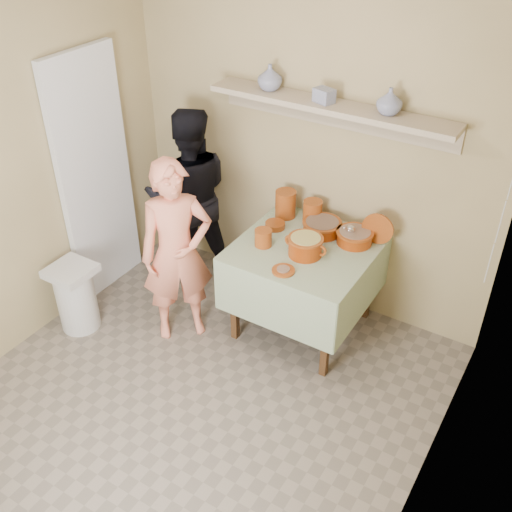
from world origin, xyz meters
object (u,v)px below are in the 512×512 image
Objects in this scene: person_helper at (190,196)px; serving_table at (305,260)px; cazuela_rice at (305,245)px; person_cook at (177,253)px; trash_bin at (76,297)px.

serving_table is (1.18, -0.18, -0.12)m from person_helper.
cazuela_rice is (1.23, -0.27, 0.09)m from person_helper.
person_helper reaches higher than serving_table.
person_cook reaches higher than serving_table.
cazuela_rice is at bearing 27.66° from trash_bin.
trash_bin is (-0.32, -1.08, -0.47)m from person_helper.
person_cook reaches higher than trash_bin.
person_helper is at bearing 73.67° from person_cook.
person_cook is at bearing -152.81° from cazuela_rice.
serving_table is 1.79m from trash_bin.
trash_bin is at bearing -152.34° from cazuela_rice.
cazuela_rice is at bearing -19.31° from person_cook.
trash_bin is at bearing -148.88° from serving_table.
person_helper is 4.59× the size of cazuela_rice.
serving_table is 2.95× the size of cazuela_rice.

